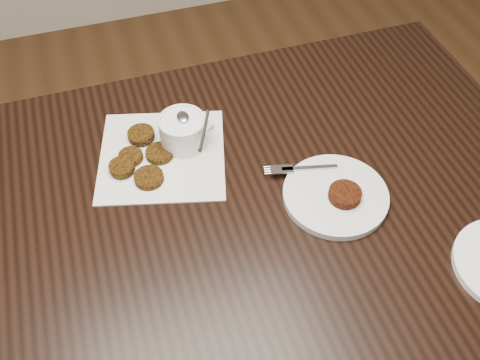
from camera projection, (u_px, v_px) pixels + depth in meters
name	position (u px, v px, depth m)	size (l,w,h in m)	color
table	(205.00, 321.00, 1.32)	(1.53, 0.98, 0.75)	black
napkin	(162.00, 155.00, 1.16)	(0.26, 0.26, 0.00)	silver
sauce_ramekin	(182.00, 119.00, 1.13)	(0.13, 0.13, 0.14)	white
patty_cluster	(142.00, 156.00, 1.14)	(0.19, 0.19, 0.02)	brown
plate_with_patty	(336.00, 193.00, 1.07)	(0.21, 0.21, 0.03)	silver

